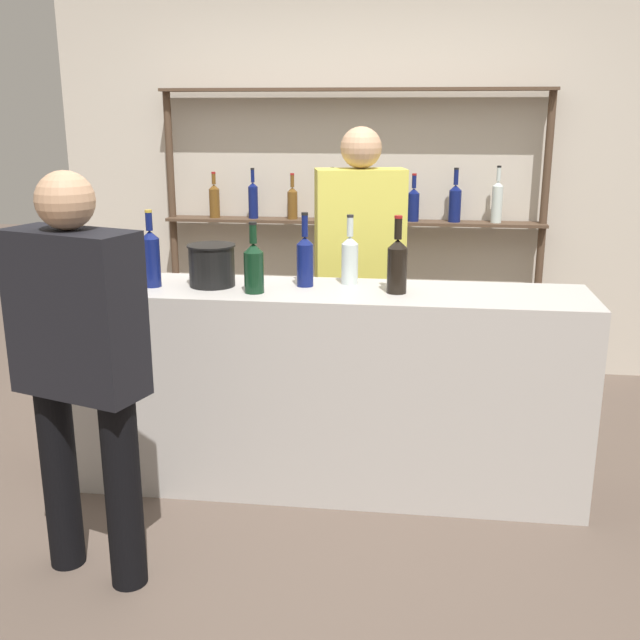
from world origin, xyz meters
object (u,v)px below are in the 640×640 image
Objects in this scene: counter_bottle_2 at (151,257)px; counter_bottle_3 at (397,264)px; counter_bottle_4 at (350,258)px; counter_bottle_1 at (305,259)px; wine_glass at (133,259)px; customer_left at (79,355)px; counter_bottle_0 at (254,266)px; ice_bucket at (212,265)px; server_behind_counter at (359,258)px.

counter_bottle_3 is (1.13, 0.02, -0.01)m from counter_bottle_2.
counter_bottle_3 reaches higher than counter_bottle_4.
counter_bottle_1 is 2.12× the size of wine_glass.
counter_bottle_4 is at bearing -24.25° from customer_left.
counter_bottle_2 reaches higher than counter_bottle_1.
ice_bucket is at bearing 154.04° from counter_bottle_0.
counter_bottle_1 reaches higher than ice_bucket.
customer_left reaches higher than ice_bucket.
counter_bottle_4 is 0.19× the size of server_behind_counter.
server_behind_counter reaches higher than counter_bottle_1.
counter_bottle_0 is at bearing -14.85° from customer_left.
counter_bottle_3 is 0.86m from ice_bucket.
ice_bucket is at bearing -169.06° from counter_bottle_4.
counter_bottle_0 is 1.97× the size of wine_glass.
counter_bottle_2 is at bearing -17.08° from wine_glass.
wine_glass is 0.37m from ice_bucket.
customer_left is 1.84m from server_behind_counter.
counter_bottle_0 is 0.95m from server_behind_counter.
wine_glass is (-1.23, 0.01, -0.01)m from counter_bottle_3.
counter_bottle_4 is (0.20, 0.07, -0.00)m from counter_bottle_1.
counter_bottle_0 reaches higher than ice_bucket.
server_behind_counter is (0.90, 0.79, -0.13)m from counter_bottle_2.
server_behind_counter is (0.20, 0.70, -0.12)m from counter_bottle_1.
counter_bottle_4 is (0.41, 0.23, 0.00)m from counter_bottle_0.
server_behind_counter reaches higher than wine_glass.
wine_glass is 0.10× the size of server_behind_counter.
counter_bottle_0 is 0.97× the size of counter_bottle_4.
customer_left is (0.10, -0.84, -0.19)m from wine_glass.
customer_left is (0.01, -0.81, -0.21)m from counter_bottle_2.
counter_bottle_0 is 0.50m from counter_bottle_2.
customer_left reaches higher than counter_bottle_1.
counter_bottle_3 is (0.63, 0.08, 0.01)m from counter_bottle_0.
counter_bottle_1 is 0.71m from counter_bottle_2.
counter_bottle_3 reaches higher than ice_bucket.
counter_bottle_3 is at bearing -34.42° from counter_bottle_4.
counter_bottle_0 is 1.42× the size of ice_bucket.
counter_bottle_4 reaches higher than ice_bucket.
counter_bottle_2 is 2.20× the size of wine_glass.
counter_bottle_4 is at bearing 10.94° from ice_bucket.
counter_bottle_1 is 0.20× the size of server_behind_counter.
counter_bottle_1 is at bearing 8.04° from counter_bottle_2.
counter_bottle_4 is at bearing 19.63° from counter_bottle_1.
counter_bottle_4 is (-0.22, 0.15, -0.01)m from counter_bottle_3.
ice_bucket is at bearing -52.46° from server_behind_counter.
ice_bucket is 0.14× the size of customer_left.
ice_bucket is (-0.43, -0.05, -0.03)m from counter_bottle_1.
customer_left is at bearing -107.08° from ice_bucket.
wine_glass is at bearing 25.10° from customer_left.
ice_bucket is at bearing -173.34° from counter_bottle_1.
counter_bottle_2 is 0.21× the size of server_behind_counter.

